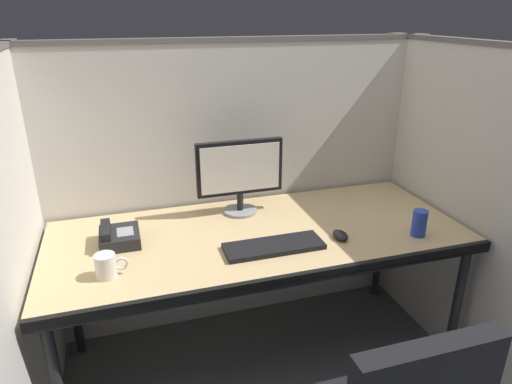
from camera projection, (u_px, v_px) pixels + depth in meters
name	position (u px, v px, depth m)	size (l,w,h in m)	color
cubicle_partition_rear	(235.00, 188.00, 2.47)	(2.21, 0.06, 1.57)	beige
cubicle_partition_left	(17.00, 267.00, 1.71)	(0.06, 1.41, 1.57)	beige
cubicle_partition_right	(455.00, 205.00, 2.26)	(0.06, 1.41, 1.57)	beige
desk	(260.00, 243.00, 2.10)	(1.90, 0.80, 0.74)	tan
monitor_center	(240.00, 172.00, 2.22)	(0.43, 0.17, 0.37)	gray
keyboard_main	(274.00, 246.00, 1.94)	(0.43, 0.15, 0.02)	black
computer_mouse	(340.00, 235.00, 2.03)	(0.06, 0.10, 0.04)	black
coffee_mug	(107.00, 266.00, 1.73)	(0.13, 0.08, 0.09)	silver
desk_phone	(118.00, 237.00, 1.98)	(0.17, 0.19, 0.09)	black
soda_can	(419.00, 223.00, 2.04)	(0.07, 0.07, 0.12)	#263FB2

